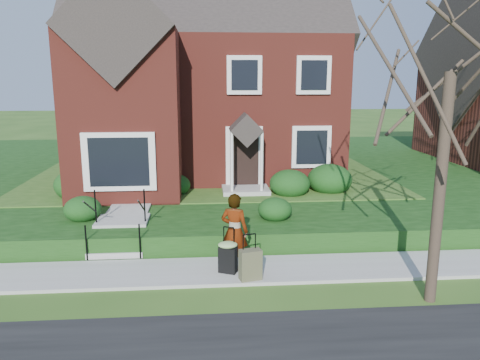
{
  "coord_description": "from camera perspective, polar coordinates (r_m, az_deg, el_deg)",
  "views": [
    {
      "loc": [
        -0.24,
        -10.31,
        4.46
      ],
      "look_at": [
        0.74,
        2.0,
        1.8
      ],
      "focal_mm": 35.0,
      "sensor_mm": 36.0,
      "label": 1
    }
  ],
  "objects": [
    {
      "name": "front_steps",
      "position": [
        12.99,
        -14.41,
        -6.09
      ],
      "size": [
        1.4,
        2.02,
        1.5
      ],
      "color": "#9E9B93",
      "rests_on": "ground"
    },
    {
      "name": "main_house",
      "position": [
        19.93,
        -4.59,
        14.46
      ],
      "size": [
        10.4,
        10.2,
        9.4
      ],
      "color": "maroon",
      "rests_on": "terrace"
    },
    {
      "name": "woman",
      "position": [
        11.0,
        -0.68,
        -6.24
      ],
      "size": [
        0.78,
        0.66,
        1.81
      ],
      "primitive_type": "imported",
      "rotation": [
        0.0,
        0.0,
        2.73
      ],
      "color": "#999999",
      "rests_on": "sidewalk"
    },
    {
      "name": "sidewalk",
      "position": [
        11.22,
        -2.99,
        -11.04
      ],
      "size": [
        60.0,
        1.6,
        0.08
      ],
      "primitive_type": "cube",
      "color": "#9E9B93",
      "rests_on": "ground"
    },
    {
      "name": "foundation_shrubs",
      "position": [
        15.53,
        -3.27,
        -0.37
      ],
      "size": [
        10.12,
        4.36,
        1.1
      ],
      "color": "black",
      "rests_on": "terrace"
    },
    {
      "name": "tree_verge",
      "position": [
        9.73,
        24.53,
        14.47
      ],
      "size": [
        5.04,
        5.04,
        7.19
      ],
      "color": "#4F3F30",
      "rests_on": "ground"
    },
    {
      "name": "ground",
      "position": [
        11.23,
        -2.99,
        -11.23
      ],
      "size": [
        120.0,
        120.0,
        0.0
      ],
      "primitive_type": "plane",
      "color": "#2D5119",
      "rests_on": "ground"
    },
    {
      "name": "suitcase_black",
      "position": [
        10.89,
        -1.49,
        -9.14
      ],
      "size": [
        0.56,
        0.51,
        1.09
      ],
      "rotation": [
        0.0,
        0.0,
        -0.4
      ],
      "color": "black",
      "rests_on": "sidewalk"
    },
    {
      "name": "terrace",
      "position": [
        22.02,
        6.65,
        1.22
      ],
      "size": [
        44.0,
        20.0,
        0.6
      ],
      "primitive_type": "cube",
      "color": "#12340E",
      "rests_on": "ground"
    },
    {
      "name": "suitcase_olive",
      "position": [
        10.56,
        1.28,
        -10.26
      ],
      "size": [
        0.53,
        0.37,
        1.04
      ],
      "rotation": [
        0.0,
        0.0,
        0.24
      ],
      "color": "brown",
      "rests_on": "sidewalk"
    },
    {
      "name": "walkway",
      "position": [
        15.94,
        -12.56,
        -2.02
      ],
      "size": [
        1.2,
        6.0,
        0.06
      ],
      "primitive_type": "cube",
      "color": "#9E9B93",
      "rests_on": "terrace"
    }
  ]
}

